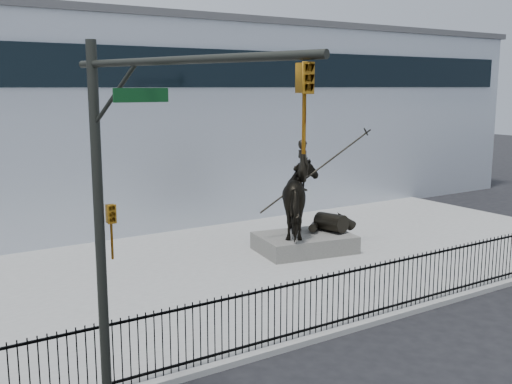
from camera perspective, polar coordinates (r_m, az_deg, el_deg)
ground at (r=15.48m, az=12.50°, el=-13.98°), size 120.00×120.00×0.00m
plaza at (r=20.61m, az=-1.58°, el=-7.38°), size 30.00×12.00×0.15m
building at (r=31.55m, az=-14.13°, el=6.56°), size 44.00×14.00×9.00m
picket_fence at (r=15.98m, az=9.39°, el=-9.61°), size 22.10×0.10×1.50m
statue_plinth at (r=22.52m, az=4.64°, el=-4.84°), size 3.79×2.92×0.64m
equestrian_statue at (r=22.18m, az=4.85°, el=-0.66°), size 4.34×3.07×3.72m
traffic_signal_left at (r=10.05m, az=-11.89°, el=-2.85°), size 1.52×4.84×7.00m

